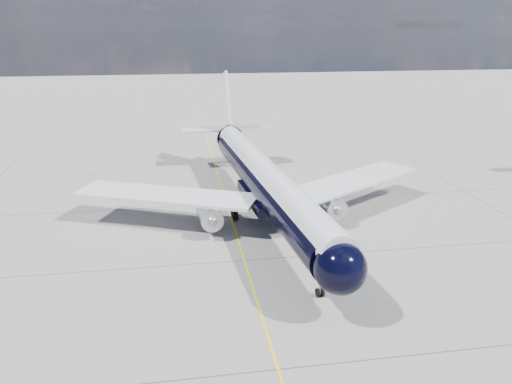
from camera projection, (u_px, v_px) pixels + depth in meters
ground at (223, 191)px, 63.05m from camera, size 320.00×320.00×0.00m
taxiway_centerline at (227, 204)px, 58.37m from camera, size 0.16×160.00×0.01m
main_airliner at (263, 178)px, 53.26m from camera, size 39.45×48.17×13.91m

